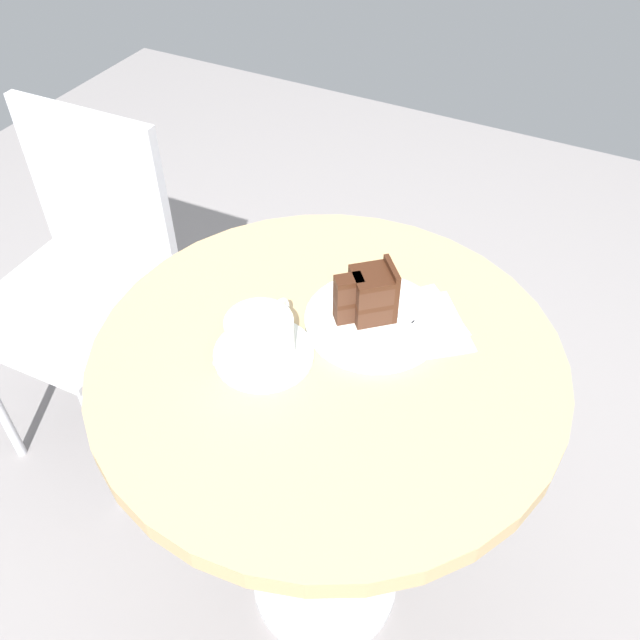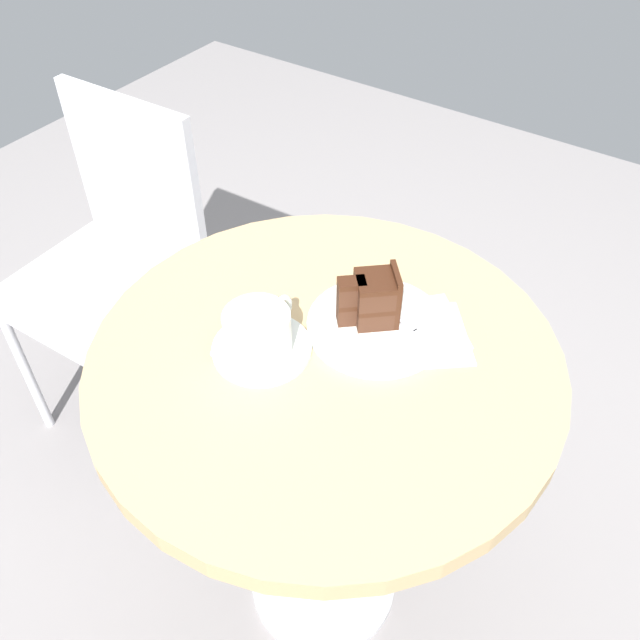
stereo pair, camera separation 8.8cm
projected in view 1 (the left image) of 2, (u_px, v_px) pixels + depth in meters
The scene contains 10 objects.
ground_plane at pixel (325, 583), 1.52m from camera, with size 4.40×4.40×0.01m, color gray.
cafe_table at pixel (327, 409), 1.08m from camera, with size 0.70×0.70×0.75m.
saucer at pixel (264, 354), 0.99m from camera, with size 0.15×0.15×0.01m.
coffee_cup at pixel (261, 337), 0.95m from camera, with size 0.13×0.10×0.07m.
teaspoon at pixel (238, 366), 0.96m from camera, with size 0.03×0.10×0.00m.
cake_plate at pixel (373, 321), 1.03m from camera, with size 0.21×0.21×0.01m.
cake_slice at pixel (369, 295), 1.01m from camera, with size 0.09×0.10×0.09m.
fork at pixel (403, 317), 1.03m from camera, with size 0.05×0.14×0.00m.
napkin at pixel (418, 323), 1.04m from camera, with size 0.20×0.19×0.00m.
cafe_chair at pixel (85, 265), 1.52m from camera, with size 0.39×0.39×0.84m.
Camera 1 is at (-0.61, -0.30, 1.47)m, focal length 38.00 mm.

